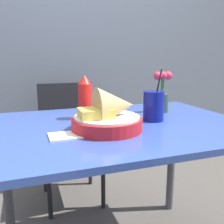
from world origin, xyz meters
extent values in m
cube|color=slate|center=(0.00, 1.15, 1.30)|extent=(7.00, 0.06, 2.60)
cube|color=#334C9E|center=(0.00, 0.00, 0.73)|extent=(1.14, 0.81, 0.02)
cylinder|color=#4C4C51|center=(-0.51, 0.34, 0.36)|extent=(0.05, 0.05, 0.72)
cylinder|color=#4C4C51|center=(0.51, 0.34, 0.36)|extent=(0.05, 0.05, 0.72)
cylinder|color=black|center=(-0.28, 0.50, 0.22)|extent=(0.03, 0.03, 0.44)
cylinder|color=black|center=(0.08, 0.50, 0.22)|extent=(0.03, 0.03, 0.44)
cylinder|color=black|center=(-0.28, 0.86, 0.22)|extent=(0.03, 0.03, 0.44)
cylinder|color=black|center=(0.08, 0.86, 0.22)|extent=(0.03, 0.03, 0.44)
cube|color=black|center=(-0.10, 0.68, 0.45)|extent=(0.40, 0.40, 0.02)
cube|color=black|center=(-0.10, 0.86, 0.65)|extent=(0.40, 0.03, 0.38)
cylinder|color=red|center=(-0.08, -0.08, 0.77)|extent=(0.28, 0.28, 0.05)
cylinder|color=white|center=(-0.08, -0.08, 0.80)|extent=(0.26, 0.26, 0.01)
cone|color=tan|center=(-0.05, -0.08, 0.84)|extent=(0.16, 0.16, 0.16)
cube|color=#E5C14C|center=(-0.13, -0.09, 0.81)|extent=(0.13, 0.10, 0.04)
cylinder|color=red|center=(-0.12, 0.14, 0.82)|extent=(0.07, 0.07, 0.17)
cone|color=red|center=(-0.12, 0.14, 0.93)|extent=(0.06, 0.06, 0.04)
cylinder|color=navy|center=(0.17, 0.00, 0.81)|extent=(0.10, 0.10, 0.14)
cylinder|color=black|center=(0.17, 0.00, 0.80)|extent=(0.09, 0.09, 0.11)
cylinder|color=black|center=(0.18, 0.00, 0.87)|extent=(0.01, 0.08, 0.22)
cylinder|color=#2D4738|center=(0.30, 0.15, 0.79)|extent=(0.07, 0.07, 0.10)
cylinder|color=#33722D|center=(0.30, 0.15, 0.88)|extent=(0.02, 0.02, 0.09)
sphere|color=#DB334C|center=(0.30, 0.15, 0.93)|extent=(0.04, 0.04, 0.04)
sphere|color=#DB334C|center=(0.27, 0.15, 0.93)|extent=(0.04, 0.04, 0.04)
sphere|color=#DB334C|center=(0.33, 0.15, 0.93)|extent=(0.04, 0.04, 0.04)
cube|color=white|center=(-0.25, -0.11, 0.74)|extent=(0.13, 0.10, 0.01)
camera|label=1|loc=(-0.38, -1.00, 1.03)|focal=40.00mm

